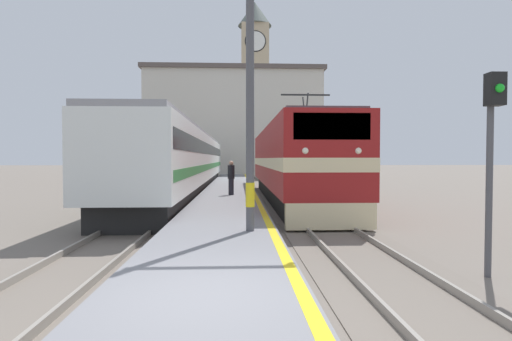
% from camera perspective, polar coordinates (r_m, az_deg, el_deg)
% --- Properties ---
extents(ground_plane, '(200.00, 200.00, 0.00)m').
position_cam_1_polar(ground_plane, '(35.36, -3.41, -1.90)').
color(ground_plane, '#70665B').
extents(platform, '(2.95, 140.00, 0.44)m').
position_cam_1_polar(platform, '(30.35, -3.53, -2.08)').
color(platform, slate).
rests_on(platform, ground).
extents(rail_track_near, '(2.83, 140.00, 0.16)m').
position_cam_1_polar(rail_track_near, '(30.49, 2.63, -2.42)').
color(rail_track_near, '#70665B').
rests_on(rail_track_near, ground).
extents(rail_track_far, '(2.83, 140.00, 0.16)m').
position_cam_1_polar(rail_track_far, '(30.54, -8.78, -2.43)').
color(rail_track_far, '#70665B').
rests_on(rail_track_far, ground).
extents(locomotive_train, '(2.92, 18.88, 4.89)m').
position_cam_1_polar(locomotive_train, '(21.29, 4.92, 1.10)').
color(locomotive_train, black).
rests_on(locomotive_train, ground).
extents(passenger_train, '(2.92, 31.46, 3.84)m').
position_cam_1_polar(passenger_train, '(26.88, -9.62, 1.36)').
color(passenger_train, black).
rests_on(passenger_train, ground).
extents(catenary_mast, '(2.80, 0.22, 7.55)m').
position_cam_1_polar(catenary_mast, '(10.06, 0.11, 13.83)').
color(catenary_mast, '#4C4C51').
rests_on(catenary_mast, platform).
extents(person_on_platform, '(0.34, 0.34, 1.68)m').
position_cam_1_polar(person_on_platform, '(19.65, -3.58, -0.94)').
color(person_on_platform, '#23232D').
rests_on(person_on_platform, platform).
extents(clock_tower, '(5.20, 5.20, 26.60)m').
position_cam_1_polar(clock_tower, '(63.89, -0.17, 12.48)').
color(clock_tower, tan).
rests_on(clock_tower, ground).
extents(station_building, '(21.20, 8.11, 12.93)m').
position_cam_1_polar(station_building, '(49.28, -3.16, 6.68)').
color(station_building, beige).
rests_on(station_building, ground).
extents(signal_post, '(0.30, 0.39, 3.80)m').
position_cam_1_polar(signal_post, '(8.60, 30.68, 3.68)').
color(signal_post, '#4C4C51').
rests_on(signal_post, ground).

